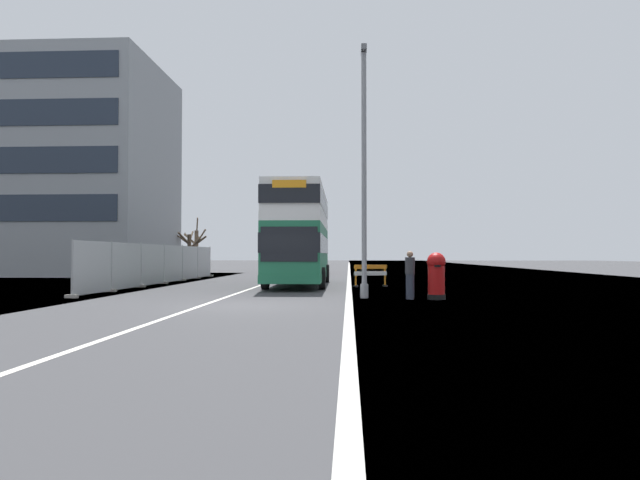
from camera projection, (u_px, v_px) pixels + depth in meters
name	position (u px, v px, depth m)	size (l,w,h in m)	color
ground	(270.00, 307.00, 17.58)	(140.00, 280.00, 0.10)	#38383A
double_decker_bus	(300.00, 235.00, 29.13)	(2.94, 11.46, 4.81)	#1E6B47
lamppost_foreground	(364.00, 178.00, 20.58)	(0.29, 0.70, 9.12)	gray
red_pillar_postbox	(436.00, 274.00, 19.84)	(0.65, 0.65, 1.64)	black
roadworks_barrier	(370.00, 273.00, 27.71)	(1.66, 0.78, 1.07)	orange
construction_site_fence	(164.00, 265.00, 30.69)	(0.44, 20.60, 2.14)	#A8AAAD
car_oncoming_near	(312.00, 260.00, 47.60)	(2.10, 4.22, 2.31)	maroon
car_receding_mid	(272.00, 261.00, 57.24)	(2.05, 3.88, 2.09)	silver
bare_tree_far_verge_near	(132.00, 245.00, 49.51)	(2.95, 2.94, 4.59)	#4C3D2D
bare_tree_far_verge_mid	(189.00, 248.00, 50.02)	(2.94, 2.82, 3.74)	#4C3D2D
bare_tree_far_verge_far	(196.00, 247.00, 61.85)	(2.71, 2.18, 5.53)	#4C3D2D
pedestrian_at_kerb	(410.00, 275.00, 19.94)	(0.34, 0.34, 1.69)	#2D3342
backdrop_office_block	(16.00, 171.00, 45.30)	(22.98, 12.42, 16.37)	gray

